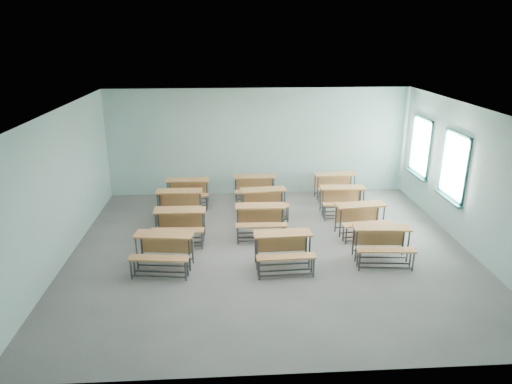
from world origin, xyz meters
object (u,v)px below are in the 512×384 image
desk_unit_r0c1 (283,245)px  desk_unit_r3c0 (187,189)px  desk_unit_r0c0 (163,247)px  desk_unit_r2c2 (343,197)px  desk_unit_r1c0 (180,221)px  desk_unit_r1c1 (261,216)px  desk_unit_r2c1 (264,199)px  desk_unit_r2c0 (179,201)px  desk_unit_r0c2 (382,239)px  desk_unit_r3c1 (255,185)px  desk_unit_r3c2 (336,183)px  desk_unit_r1c2 (362,215)px

desk_unit_r0c1 → desk_unit_r3c0: same height
desk_unit_r0c0 → desk_unit_r0c1: same height
desk_unit_r2c2 → desk_unit_r3c0: same height
desk_unit_r1c0 → desk_unit_r3c0: 2.36m
desk_unit_r1c1 → desk_unit_r2c1: 1.21m
desk_unit_r2c0 → desk_unit_r2c2: bearing=0.1°
desk_unit_r0c0 → desk_unit_r0c2: size_ratio=1.03×
desk_unit_r1c1 → desk_unit_r3c1: same height
desk_unit_r2c0 → desk_unit_r3c2: (4.49, 1.25, 0.00)m
desk_unit_r1c0 → desk_unit_r2c1: same height
desk_unit_r1c1 → desk_unit_r3c1: 2.40m
desk_unit_r1c1 → desk_unit_r3c0: 2.92m
desk_unit_r0c2 → desk_unit_r1c2: 1.37m
desk_unit_r1c2 → desk_unit_r2c2: (-0.14, 1.32, 0.00)m
desk_unit_r0c0 → desk_unit_r3c1: (2.15, 3.92, 0.00)m
desk_unit_r2c0 → desk_unit_r1c1: bearing=-30.6°
desk_unit_r0c1 → desk_unit_r3c1: same height
desk_unit_r3c2 → desk_unit_r1c0: bearing=-151.5°
desk_unit_r0c2 → desk_unit_r1c2: same height
desk_unit_r1c0 → desk_unit_r0c2: bearing=-13.9°
desk_unit_r1c0 → desk_unit_r3c2: bearing=33.5°
desk_unit_r3c0 → desk_unit_r3c1: size_ratio=0.99×
desk_unit_r3c0 → desk_unit_r1c1: bearing=-47.9°
desk_unit_r1c2 → desk_unit_r2c1: same height
desk_unit_r1c0 → desk_unit_r2c0: (-0.14, 1.39, 0.00)m
desk_unit_r3c2 → desk_unit_r2c2: bearing=-96.9°
desk_unit_r1c0 → desk_unit_r0c1: bearing=-30.3°
desk_unit_r1c1 → desk_unit_r0c2: bearing=-28.6°
desk_unit_r1c1 → desk_unit_r3c2: 3.46m
desk_unit_r0c2 → desk_unit_r1c2: (-0.06, 1.37, 0.00)m
desk_unit_r2c0 → desk_unit_r2c2: 4.40m
desk_unit_r1c0 → desk_unit_r3c1: bearing=55.1°
desk_unit_r1c0 → desk_unit_r3c0: (-0.00, 2.36, 0.00)m
desk_unit_r0c2 → desk_unit_r1c2: bearing=96.8°
desk_unit_r3c0 → desk_unit_r0c0: bearing=-92.5°
desk_unit_r2c2 → desk_unit_r1c1: bearing=-150.4°
desk_unit_r2c0 → desk_unit_r3c1: size_ratio=0.99×
desk_unit_r1c0 → desk_unit_r1c1: bearing=7.2°
desk_unit_r3c1 → desk_unit_r1c2: bearing=-46.7°
desk_unit_r0c0 → desk_unit_r1c2: size_ratio=1.00×
desk_unit_r3c2 → desk_unit_r1c1: bearing=-137.1°
desk_unit_r0c2 → desk_unit_r3c1: same height
desk_unit_r0c0 → desk_unit_r1c0: 1.37m
desk_unit_r2c1 → desk_unit_r1c0: bearing=-153.2°
desk_unit_r3c2 → desk_unit_r3c1: bearing=179.1°
desk_unit_r0c1 → desk_unit_r3c1: bearing=92.5°
desk_unit_r1c2 → desk_unit_r1c1: bearing=171.4°
desk_unit_r0c1 → desk_unit_r0c2: 2.17m
desk_unit_r0c2 → desk_unit_r1c0: 4.63m
desk_unit_r1c0 → desk_unit_r2c2: size_ratio=1.01×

